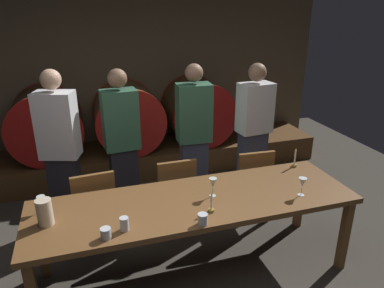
{
  "coord_description": "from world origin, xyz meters",
  "views": [
    {
      "loc": [
        -0.61,
        -2.34,
        2.35
      ],
      "look_at": [
        0.36,
        0.72,
        1.09
      ],
      "focal_mm": 33.88,
      "sensor_mm": 36.0,
      "label": 1
    }
  ],
  "objects_px": {
    "wine_barrel_left": "(46,124)",
    "guest_far_right": "(253,135)",
    "chair_center": "(175,191)",
    "wine_barrel_center": "(128,117)",
    "dining_table": "(195,206)",
    "cup_left": "(106,233)",
    "wine_barrel_right": "(198,111)",
    "guest_far_left": "(61,153)",
    "chair_left": "(94,206)",
    "cup_center": "(124,224)",
    "chair_right": "(251,181)",
    "guest_center_left": "(122,143)",
    "candle_left": "(211,207)",
    "pitcher": "(45,212)",
    "cup_right": "(203,219)",
    "candle_right": "(295,161)",
    "wine_glass_center": "(213,183)",
    "guest_center_right": "(194,139)",
    "wine_glass_right": "(302,183)",
    "wine_glass_left": "(41,201)"
  },
  "relations": [
    {
      "from": "wine_glass_right",
      "to": "cup_left",
      "type": "xyz_separation_m",
      "value": [
        -1.7,
        -0.11,
        -0.08
      ]
    },
    {
      "from": "wine_barrel_right",
      "to": "guest_center_left",
      "type": "bearing_deg",
      "value": -138.57
    },
    {
      "from": "chair_right",
      "to": "wine_glass_center",
      "type": "height_order",
      "value": "wine_glass_center"
    },
    {
      "from": "guest_center_right",
      "to": "guest_far_right",
      "type": "distance_m",
      "value": 0.71
    },
    {
      "from": "chair_right",
      "to": "guest_center_left",
      "type": "height_order",
      "value": "guest_center_left"
    },
    {
      "from": "wine_glass_center",
      "to": "wine_barrel_right",
      "type": "bearing_deg",
      "value": 74.61
    },
    {
      "from": "chair_left",
      "to": "wine_glass_center",
      "type": "height_order",
      "value": "wine_glass_center"
    },
    {
      "from": "cup_left",
      "to": "wine_barrel_right",
      "type": "bearing_deg",
      "value": 59.28
    },
    {
      "from": "candle_right",
      "to": "pitcher",
      "type": "relative_size",
      "value": 0.99
    },
    {
      "from": "chair_left",
      "to": "chair_right",
      "type": "height_order",
      "value": "same"
    },
    {
      "from": "chair_left",
      "to": "wine_glass_left",
      "type": "xyz_separation_m",
      "value": [
        -0.4,
        -0.44,
        0.38
      ]
    },
    {
      "from": "wine_barrel_center",
      "to": "candle_right",
      "type": "relative_size",
      "value": 4.54
    },
    {
      "from": "chair_right",
      "to": "guest_center_left",
      "type": "distance_m",
      "value": 1.5
    },
    {
      "from": "guest_far_left",
      "to": "cup_center",
      "type": "xyz_separation_m",
      "value": [
        0.46,
        -1.35,
        -0.09
      ]
    },
    {
      "from": "chair_right",
      "to": "dining_table",
      "type": "bearing_deg",
      "value": 40.0
    },
    {
      "from": "wine_barrel_center",
      "to": "guest_far_right",
      "type": "distance_m",
      "value": 1.86
    },
    {
      "from": "chair_left",
      "to": "cup_center",
      "type": "height_order",
      "value": "chair_left"
    },
    {
      "from": "wine_barrel_right",
      "to": "chair_right",
      "type": "relative_size",
      "value": 1.08
    },
    {
      "from": "chair_center",
      "to": "candle_left",
      "type": "bearing_deg",
      "value": 94.33
    },
    {
      "from": "wine_barrel_center",
      "to": "candle_right",
      "type": "bearing_deg",
      "value": -55.02
    },
    {
      "from": "dining_table",
      "to": "guest_center_right",
      "type": "xyz_separation_m",
      "value": [
        0.34,
        1.1,
        0.2
      ]
    },
    {
      "from": "guest_center_right",
      "to": "wine_barrel_right",
      "type": "bearing_deg",
      "value": -106.43
    },
    {
      "from": "candle_right",
      "to": "cup_right",
      "type": "relative_size",
      "value": 2.3
    },
    {
      "from": "wine_barrel_center",
      "to": "dining_table",
      "type": "bearing_deg",
      "value": -84.37
    },
    {
      "from": "wine_barrel_right",
      "to": "chair_left",
      "type": "distance_m",
      "value": 2.41
    },
    {
      "from": "guest_center_right",
      "to": "candle_right",
      "type": "height_order",
      "value": "guest_center_right"
    },
    {
      "from": "pitcher",
      "to": "guest_far_right",
      "type": "bearing_deg",
      "value": 24.11
    },
    {
      "from": "guest_center_right",
      "to": "chair_right",
      "type": "bearing_deg",
      "value": 142.79
    },
    {
      "from": "wine_barrel_right",
      "to": "pitcher",
      "type": "bearing_deg",
      "value": -130.45
    },
    {
      "from": "wine_barrel_right",
      "to": "wine_glass_center",
      "type": "height_order",
      "value": "wine_barrel_right"
    },
    {
      "from": "wine_barrel_left",
      "to": "chair_center",
      "type": "xyz_separation_m",
      "value": [
        1.31,
        -1.68,
        -0.35
      ]
    },
    {
      "from": "wine_barrel_right",
      "to": "chair_center",
      "type": "bearing_deg",
      "value": -115.85
    },
    {
      "from": "wine_barrel_center",
      "to": "guest_center_right",
      "type": "relative_size",
      "value": 0.54
    },
    {
      "from": "chair_center",
      "to": "candle_right",
      "type": "relative_size",
      "value": 4.2
    },
    {
      "from": "guest_center_left",
      "to": "wine_glass_center",
      "type": "distance_m",
      "value": 1.37
    },
    {
      "from": "wine_barrel_left",
      "to": "wine_glass_center",
      "type": "relative_size",
      "value": 5.49
    },
    {
      "from": "wine_barrel_left",
      "to": "guest_far_right",
      "type": "bearing_deg",
      "value": -29.76
    },
    {
      "from": "cup_left",
      "to": "cup_center",
      "type": "distance_m",
      "value": 0.15
    },
    {
      "from": "candle_left",
      "to": "pitcher",
      "type": "xyz_separation_m",
      "value": [
        -1.27,
        0.22,
        0.06
      ]
    },
    {
      "from": "candle_right",
      "to": "cup_right",
      "type": "xyz_separation_m",
      "value": [
        -1.25,
        -0.7,
        -0.01
      ]
    },
    {
      "from": "wine_barrel_left",
      "to": "wine_glass_center",
      "type": "distance_m",
      "value": 2.77
    },
    {
      "from": "wine_barrel_right",
      "to": "guest_center_left",
      "type": "xyz_separation_m",
      "value": [
        -1.27,
        -1.12,
        0.04
      ]
    },
    {
      "from": "wine_barrel_left",
      "to": "wine_barrel_right",
      "type": "distance_m",
      "value": 2.13
    },
    {
      "from": "wine_barrel_center",
      "to": "cup_right",
      "type": "relative_size",
      "value": 10.45
    },
    {
      "from": "wine_barrel_right",
      "to": "candle_left",
      "type": "bearing_deg",
      "value": -106.13
    },
    {
      "from": "dining_table",
      "to": "guest_far_left",
      "type": "xyz_separation_m",
      "value": [
        -1.1,
        1.09,
        0.21
      ]
    },
    {
      "from": "wine_barrel_right",
      "to": "wine_glass_right",
      "type": "height_order",
      "value": "wine_barrel_right"
    },
    {
      "from": "chair_right",
      "to": "wine_glass_right",
      "type": "xyz_separation_m",
      "value": [
        0.05,
        -0.85,
        0.4
      ]
    },
    {
      "from": "wine_barrel_right",
      "to": "cup_center",
      "type": "distance_m",
      "value": 3.0
    },
    {
      "from": "candle_right",
      "to": "wine_glass_left",
      "type": "xyz_separation_m",
      "value": [
        -2.43,
        -0.14,
        0.04
      ]
    }
  ]
}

